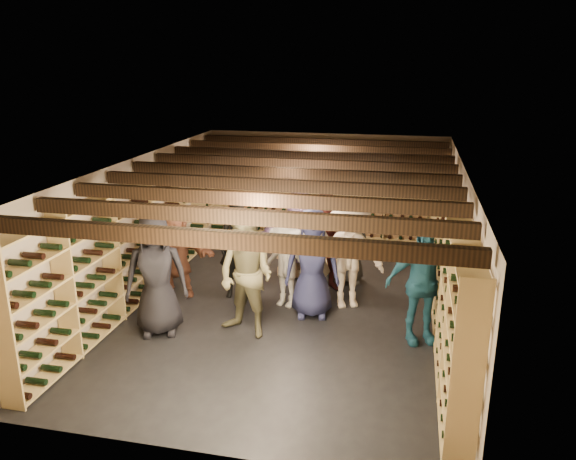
% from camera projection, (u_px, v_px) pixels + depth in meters
% --- Properties ---
extents(ground, '(8.00, 8.00, 0.00)m').
position_uv_depth(ground, '(289.00, 302.00, 9.73)').
color(ground, black).
rests_on(ground, ground).
extents(walls, '(5.52, 8.02, 2.40)m').
position_uv_depth(walls, '(289.00, 236.00, 9.38)').
color(walls, tan).
rests_on(walls, ground).
extents(ceiling, '(5.50, 8.00, 0.01)m').
position_uv_depth(ceiling, '(289.00, 165.00, 9.02)').
color(ceiling, beige).
rests_on(ceiling, walls).
extents(ceiling_joists, '(5.40, 7.12, 0.18)m').
position_uv_depth(ceiling_joists, '(289.00, 173.00, 9.07)').
color(ceiling_joists, black).
rests_on(ceiling_joists, ground).
extents(wine_rack_left, '(0.32, 7.50, 2.15)m').
position_uv_depth(wine_rack_left, '(147.00, 233.00, 9.94)').
color(wine_rack_left, tan).
rests_on(wine_rack_left, ground).
extents(wine_rack_right, '(0.32, 7.50, 2.15)m').
position_uv_depth(wine_rack_right, '(447.00, 254.00, 8.89)').
color(wine_rack_right, tan).
rests_on(wine_rack_right, ground).
extents(wine_rack_back, '(4.70, 0.30, 2.15)m').
position_uv_depth(wine_rack_back, '(324.00, 192.00, 12.99)').
color(wine_rack_back, tan).
rests_on(wine_rack_back, ground).
extents(crate_stack_left, '(0.52, 0.35, 0.85)m').
position_uv_depth(crate_stack_left, '(292.00, 253.00, 10.86)').
color(crate_stack_left, tan).
rests_on(crate_stack_left, ground).
extents(crate_stack_right, '(0.56, 0.43, 0.68)m').
position_uv_depth(crate_stack_right, '(322.00, 242.00, 11.81)').
color(crate_stack_right, tan).
rests_on(crate_stack_right, ground).
extents(crate_loose, '(0.54, 0.39, 0.17)m').
position_uv_depth(crate_loose, '(327.00, 265.00, 11.19)').
color(crate_loose, tan).
rests_on(crate_loose, ground).
extents(person_0, '(1.08, 0.89, 1.90)m').
position_uv_depth(person_0, '(156.00, 274.00, 8.39)').
color(person_0, black).
rests_on(person_0, ground).
extents(person_1, '(0.74, 0.53, 1.89)m').
position_uv_depth(person_1, '(239.00, 246.00, 9.68)').
color(person_1, black).
rests_on(person_1, ground).
extents(person_2, '(1.12, 1.00, 1.90)m').
position_uv_depth(person_2, '(246.00, 276.00, 8.33)').
color(person_2, brown).
rests_on(person_2, ground).
extents(person_3, '(1.36, 1.05, 1.85)m').
position_uv_depth(person_3, '(349.00, 255.00, 9.31)').
color(person_3, beige).
rests_on(person_3, ground).
extents(person_4, '(1.18, 0.81, 1.86)m').
position_uv_depth(person_4, '(422.00, 283.00, 8.14)').
color(person_4, '#1D546C').
rests_on(person_4, ground).
extents(person_5, '(1.47, 0.61, 1.54)m').
position_uv_depth(person_5, '(176.00, 254.00, 9.80)').
color(person_5, brown).
rests_on(person_5, ground).
extents(person_6, '(0.97, 0.72, 1.80)m').
position_uv_depth(person_6, '(312.00, 263.00, 8.99)').
color(person_6, '#22254C').
rests_on(person_6, ground).
extents(person_7, '(0.68, 0.57, 1.58)m').
position_uv_depth(person_7, '(315.00, 257.00, 9.56)').
color(person_7, gray).
rests_on(person_7, ground).
extents(person_8, '(0.88, 0.70, 1.79)m').
position_uv_depth(person_8, '(327.00, 242.00, 10.01)').
color(person_8, '#491A18').
rests_on(person_8, ground).
extents(person_9, '(1.09, 0.81, 1.50)m').
position_uv_depth(person_9, '(285.00, 264.00, 9.38)').
color(person_9, '#A6A297').
rests_on(person_9, ground).
extents(person_10, '(1.08, 0.71, 1.71)m').
position_uv_depth(person_10, '(324.00, 234.00, 10.61)').
color(person_10, '#2D5546').
rests_on(person_10, ground).
extents(person_11, '(1.73, 1.00, 1.78)m').
position_uv_depth(person_11, '(300.00, 237.00, 10.32)').
color(person_11, slate).
rests_on(person_11, ground).
extents(person_12, '(0.84, 0.66, 1.50)m').
position_uv_depth(person_12, '(350.00, 244.00, 10.37)').
color(person_12, '#38393D').
rests_on(person_12, ground).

